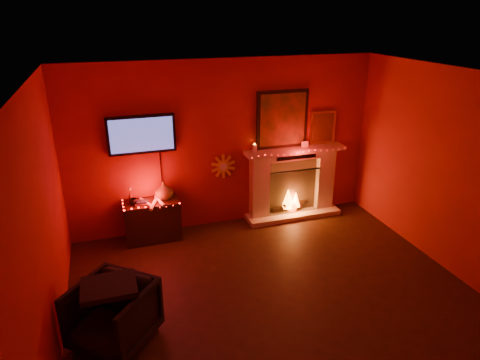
% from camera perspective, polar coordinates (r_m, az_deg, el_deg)
% --- Properties ---
extents(room, '(5.00, 5.00, 5.00)m').
position_cam_1_polar(room, '(4.65, 6.71, -4.01)').
color(room, black).
rests_on(room, ground).
extents(floor, '(5.00, 5.00, 0.00)m').
position_cam_1_polar(floor, '(5.38, 6.05, -17.07)').
color(floor, black).
rests_on(floor, ground).
extents(fireplace, '(1.72, 0.40, 2.18)m').
position_cam_1_polar(fireplace, '(7.33, 6.97, 0.54)').
color(fireplace, beige).
rests_on(fireplace, floor).
extents(tv, '(1.00, 0.07, 1.24)m').
position_cam_1_polar(tv, '(6.49, -12.98, 5.91)').
color(tv, black).
rests_on(tv, room).
extents(sunburst_clock, '(0.40, 0.03, 0.40)m').
position_cam_1_polar(sunburst_clock, '(6.92, -2.24, 1.82)').
color(sunburst_clock, gold).
rests_on(sunburst_clock, room).
extents(console_table, '(0.84, 0.56, 0.93)m').
position_cam_1_polar(console_table, '(6.77, -11.51, -4.90)').
color(console_table, black).
rests_on(console_table, floor).
extents(armchair, '(1.09, 1.09, 0.71)m').
position_cam_1_polar(armchair, '(4.94, -16.60, -16.82)').
color(armchair, black).
rests_on(armchair, floor).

